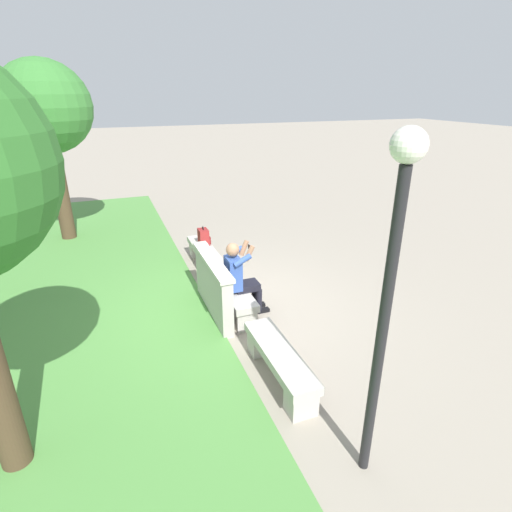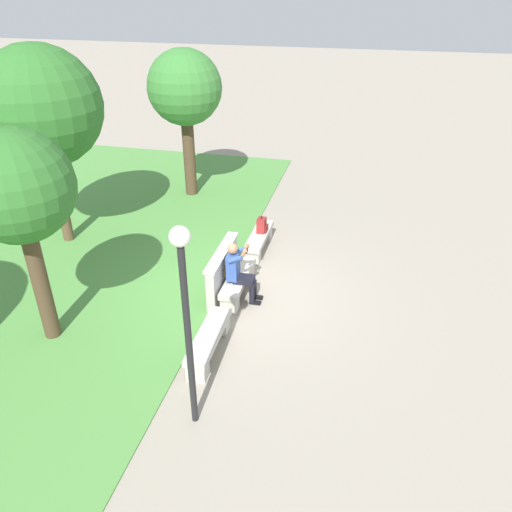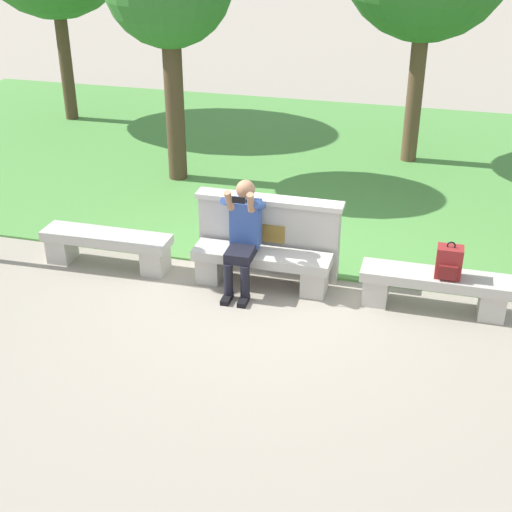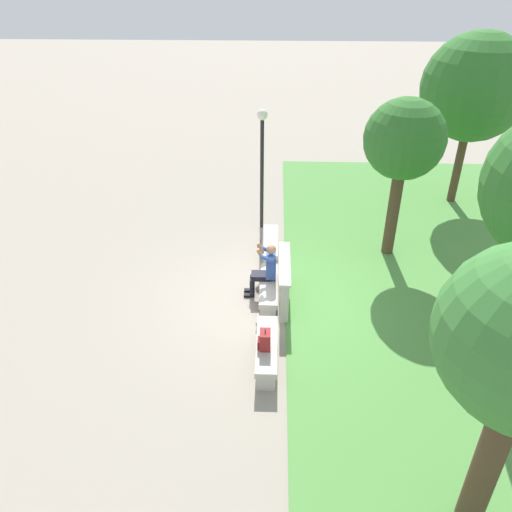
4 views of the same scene
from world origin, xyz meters
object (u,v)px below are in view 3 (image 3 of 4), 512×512
object	(u,v)px
bench_main	(107,245)
bench_mid	(434,286)
backpack	(449,263)
person_photographer	(243,231)
bench_near	(262,264)

from	to	relation	value
bench_main	bench_mid	size ratio (longest dim) A/B	1.00
backpack	bench_main	bearing A→B (deg)	179.43
backpack	bench_mid	bearing A→B (deg)	161.32
person_photographer	bench_mid	bearing A→B (deg)	2.02
bench_mid	person_photographer	size ratio (longest dim) A/B	1.25
bench_main	backpack	world-z (taller)	backpack
bench_mid	backpack	size ratio (longest dim) A/B	3.84
bench_main	person_photographer	bearing A→B (deg)	-2.47
bench_near	bench_mid	world-z (taller)	same
person_photographer	backpack	distance (m)	2.33
bench_near	backpack	size ratio (longest dim) A/B	3.84
bench_main	backpack	size ratio (longest dim) A/B	3.84
bench_main	bench_near	distance (m)	2.00
bench_main	bench_mid	xyz separation A→B (m)	(4.00, 0.00, 0.00)
bench_main	bench_near	xyz separation A→B (m)	(2.00, 0.00, 0.00)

